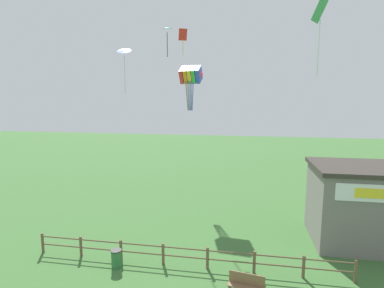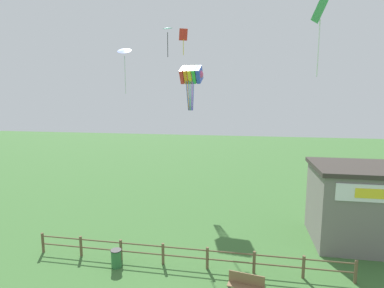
# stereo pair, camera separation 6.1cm
# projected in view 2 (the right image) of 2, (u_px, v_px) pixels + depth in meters

# --- Properties ---
(wooden_fence) EXTENTS (15.78, 0.14, 1.10)m
(wooden_fence) POSITION_uv_depth(u_px,v_px,m) (185.00, 254.00, 14.75)
(wooden_fence) COLOR brown
(wooden_fence) RESTS_ON ground_plane
(seaside_building) EXTENTS (7.49, 4.46, 4.52)m
(seaside_building) POSITION_uv_depth(u_px,v_px,m) (381.00, 206.00, 16.83)
(seaside_building) COLOR slate
(seaside_building) RESTS_ON ground_plane
(park_bench_near_fence) EXTENTS (1.56, 0.65, 0.98)m
(park_bench_near_fence) POSITION_uv_depth(u_px,v_px,m) (246.00, 285.00, 12.50)
(park_bench_near_fence) COLOR brown
(park_bench_near_fence) RESTS_ON ground_plane
(trash_bin) EXTENTS (0.53, 0.53, 0.90)m
(trash_bin) POSITION_uv_depth(u_px,v_px,m) (116.00, 258.00, 14.71)
(trash_bin) COLOR #2D6B38
(trash_bin) RESTS_ON ground_plane
(kite_rainbow_parafoil) EXTENTS (2.23, 1.77, 3.78)m
(kite_rainbow_parafoil) POSITION_uv_depth(u_px,v_px,m) (191.00, 75.00, 25.10)
(kite_rainbow_parafoil) COLOR #E54C8C
(kite_cyan_delta) EXTENTS (0.99, 0.99, 2.22)m
(kite_cyan_delta) POSITION_uv_depth(u_px,v_px,m) (168.00, 30.00, 22.56)
(kite_cyan_delta) COLOR #2DB2C6
(kite_blue_delta) EXTENTS (1.02, 0.95, 3.00)m
(kite_blue_delta) POSITION_uv_depth(u_px,v_px,m) (124.00, 53.00, 19.29)
(kite_blue_delta) COLOR blue
(kite_red_diamond) EXTENTS (0.77, 0.61, 2.08)m
(kite_red_diamond) POSITION_uv_depth(u_px,v_px,m) (183.00, 37.00, 24.58)
(kite_red_diamond) COLOR red
(kite_green_diamond) EXTENTS (0.85, 0.98, 3.35)m
(kite_green_diamond) POSITION_uv_depth(u_px,v_px,m) (320.00, 17.00, 12.39)
(kite_green_diamond) COLOR green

